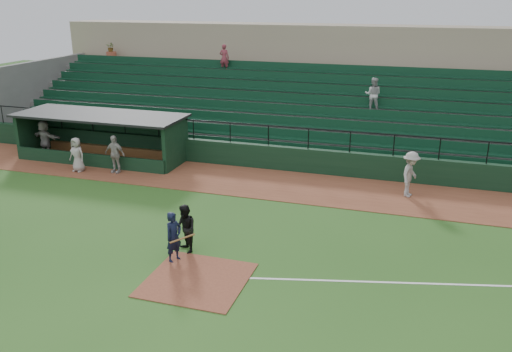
% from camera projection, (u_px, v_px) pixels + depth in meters
% --- Properties ---
extents(ground, '(90.00, 90.00, 0.00)m').
position_uv_depth(ground, '(209.00, 265.00, 17.12)').
color(ground, '#28541B').
rests_on(ground, ground).
extents(warning_track, '(40.00, 4.00, 0.03)m').
position_uv_depth(warning_track, '(276.00, 184.00, 24.34)').
color(warning_track, brown).
rests_on(warning_track, ground).
extents(home_plate_dirt, '(3.00, 3.00, 0.03)m').
position_uv_depth(home_plate_dirt, '(197.00, 280.00, 16.22)').
color(home_plate_dirt, brown).
rests_on(home_plate_dirt, ground).
extents(foul_line, '(17.49, 4.44, 0.01)m').
position_uv_depth(foul_line, '(472.00, 285.00, 15.93)').
color(foul_line, white).
rests_on(foul_line, ground).
extents(stadium_structure, '(38.00, 13.08, 6.40)m').
position_uv_depth(stadium_structure, '(314.00, 101.00, 31.23)').
color(stadium_structure, black).
rests_on(stadium_structure, ground).
extents(dugout, '(8.90, 3.20, 2.42)m').
position_uv_depth(dugout, '(106.00, 133.00, 28.09)').
color(dugout, black).
rests_on(dugout, ground).
extents(batter_at_plate, '(1.10, 0.73, 1.70)m').
position_uv_depth(batter_at_plate, '(174.00, 237.00, 17.12)').
color(batter_at_plate, black).
rests_on(batter_at_plate, ground).
extents(umpire, '(1.03, 1.02, 1.68)m').
position_uv_depth(umpire, '(185.00, 229.00, 17.74)').
color(umpire, black).
rests_on(umpire, ground).
extents(runner, '(1.05, 1.42, 1.97)m').
position_uv_depth(runner, '(410.00, 174.00, 22.58)').
color(runner, '#A19B96').
rests_on(runner, warning_track).
extents(dugout_player_a, '(1.12, 0.52, 1.86)m').
position_uv_depth(dugout_player_a, '(115.00, 154.00, 25.64)').
color(dugout_player_a, '#ABA6A0').
rests_on(dugout_player_a, warning_track).
extents(dugout_player_b, '(0.89, 0.63, 1.69)m').
position_uv_depth(dugout_player_b, '(77.00, 155.00, 25.85)').
color(dugout_player_b, '#ADA7A1').
rests_on(dugout_player_b, warning_track).
extents(dugout_player_c, '(1.85, 0.85, 1.93)m').
position_uv_depth(dugout_player_c, '(45.00, 138.00, 28.33)').
color(dugout_player_c, '#99948F').
rests_on(dugout_player_c, warning_track).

